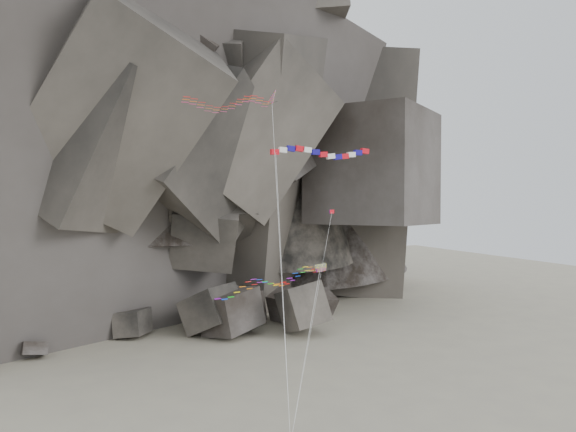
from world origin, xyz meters
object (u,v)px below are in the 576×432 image
parafoil_kite (267,282)px  pennant_kite (325,246)px  banner_kite (322,154)px  delta_kite (225,102)px

parafoil_kite → pennant_kite: pennant_kite is taller
banner_kite → parafoil_kite: 14.89m
banner_kite → parafoil_kite: (-7.50, -2.23, -12.67)m
parafoil_kite → pennant_kite: size_ratio=0.71×
delta_kite → pennant_kite: size_ratio=1.66×
parafoil_kite → pennant_kite: 7.55m
delta_kite → parafoil_kite: (3.02, -3.15, -17.35)m
banner_kite → parafoil_kite: size_ratio=1.91×
delta_kite → pennant_kite: bearing=-8.1°
delta_kite → banner_kite: bearing=2.1°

